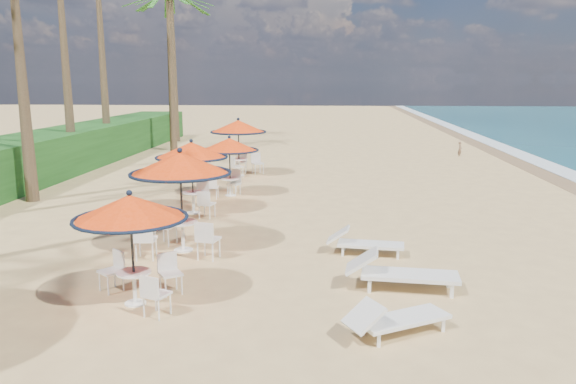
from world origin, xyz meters
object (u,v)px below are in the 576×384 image
Objects in this scene: station_0 at (133,221)px; station_3 at (229,152)px; lounger_near at (394,318)px; lounger_mid at (398,272)px; station_2 at (193,157)px; station_4 at (239,133)px; lounger_far at (363,242)px; station_1 at (179,176)px.

station_0 is 1.00× the size of station_3.
lounger_near is (4.63, -0.99, -1.28)m from station_0.
station_0 is at bearing 137.99° from lounger_near.
lounger_near is 2.10m from lounger_mid.
station_2 is 0.93× the size of station_4.
station_2 is (-0.66, 7.17, 0.19)m from station_0.
station_0 reaches higher than lounger_mid.
station_3 reaches higher than lounger_near.
station_2 reaches higher than lounger_far.
station_3 is (-0.03, 6.67, -0.26)m from station_1.
lounger_near is at bearing -71.77° from station_4.
lounger_mid reaches higher than lounger_near.
station_1 reaches higher than station_2.
station_2 is at bearing 95.26° from station_0.
station_1 is 6.67m from station_3.
lounger_mid is at bearing -60.61° from station_3.
station_0 is 0.86× the size of station_1.
station_1 is 5.59m from lounger_mid.
station_2 is at bearing 149.21° from lounger_far.
station_4 is at bearing 78.34° from lounger_near.
station_4 reaches higher than station_0.
station_4 reaches higher than lounger_far.
lounger_near is at bearing -57.05° from station_2.
station_2 is at bearing -92.38° from station_4.
station_1 is 1.35× the size of lounger_far.
station_1 reaches higher than lounger_far.
lounger_mid is at bearing -67.99° from station_4.
station_4 is 1.34× the size of lounger_far.
station_0 is at bearing -135.89° from lounger_far.
station_0 reaches higher than lounger_near.
station_4 is at bearing 91.83° from station_1.
lounger_mid is at bearing -23.54° from station_1.
station_1 is 6.47m from lounger_near.
station_1 is (-0.02, 3.24, 0.26)m from station_0.
station_0 is 4.90m from lounger_near.
station_2 is 2.82m from station_3.
station_2 reaches higher than station_3.
station_4 is 11.94m from lounger_far.
lounger_far is (4.37, 0.08, -1.54)m from station_1.
station_1 is 1.36× the size of lounger_near.
station_4 is (-0.32, 4.27, 0.25)m from station_3.
station_4 is 1.35× the size of lounger_near.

